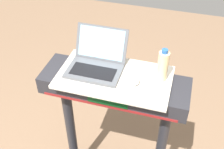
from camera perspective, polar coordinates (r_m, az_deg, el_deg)
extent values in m
cylinder|color=#28282D|center=(2.15, -8.47, -10.29)|extent=(0.07, 0.07, 0.88)
cylinder|color=#28282D|center=(2.04, 9.91, -14.38)|extent=(0.07, 0.07, 0.88)
cube|color=#28282D|center=(1.71, 0.47, -2.20)|extent=(0.90, 0.28, 0.11)
cube|color=#0C3F19|center=(1.61, -0.94, -5.46)|extent=(0.24, 0.01, 0.06)
cube|color=maroon|center=(1.64, -0.91, -6.55)|extent=(0.81, 0.00, 0.02)
cube|color=beige|center=(1.67, 0.49, -0.54)|extent=(0.67, 0.38, 0.02)
cube|color=#515459|center=(1.68, -3.65, 0.69)|extent=(0.32, 0.21, 0.02)
cube|color=black|center=(1.66, -3.85, 0.64)|extent=(0.27, 0.12, 0.00)
cube|color=#515459|center=(1.73, -2.16, 6.39)|extent=(0.32, 0.09, 0.20)
cube|color=#8CCCF2|center=(1.73, -2.21, 6.37)|extent=(0.28, 0.08, 0.17)
ellipsoid|color=#B2B2B7|center=(1.61, 4.46, -1.04)|extent=(0.10, 0.12, 0.03)
cylinder|color=beige|center=(1.60, 10.25, 1.63)|extent=(0.06, 0.06, 0.19)
cylinder|color=#2659A5|center=(1.54, 10.68, 4.66)|extent=(0.03, 0.03, 0.02)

